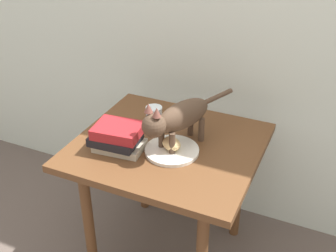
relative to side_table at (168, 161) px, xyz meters
name	(u,v)px	position (x,y,z in m)	size (l,w,h in m)	color
ground_plane	(168,251)	(0.00, 0.00, -0.52)	(6.00, 6.00, 0.00)	brown
side_table	(168,161)	(0.00, 0.00, 0.00)	(0.72, 0.66, 0.61)	brown
plate	(172,150)	(0.04, -0.05, 0.09)	(0.21, 0.21, 0.01)	silver
bread_roll	(171,144)	(0.04, -0.05, 0.13)	(0.08, 0.06, 0.05)	#E0BC7A
cat	(177,118)	(0.04, -0.01, 0.22)	(0.22, 0.45, 0.23)	#4C3828
book_stack	(118,137)	(-0.16, -0.11, 0.14)	(0.21, 0.16, 0.10)	#BCB299
candle_jar	(154,117)	(-0.11, 0.11, 0.13)	(0.07, 0.07, 0.08)	silver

